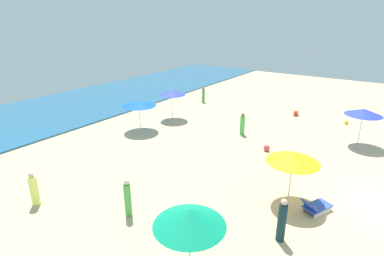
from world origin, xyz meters
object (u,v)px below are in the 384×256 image
Objects in this scene: beachgoer_1 at (203,95)px; cooler_box_2 at (296,113)px; umbrella_4 at (139,103)px; beachgoer_0 at (34,190)px; umbrella_2 at (293,158)px; beach_ball_1 at (346,122)px; umbrella_0 at (189,218)px; beachgoer_2 at (282,221)px; lounge_chair_2_0 at (316,207)px; beach_ball_0 at (267,148)px; umbrella_3 at (172,92)px; beachgoer_3 at (128,198)px; beachgoer_4 at (242,125)px; umbrella_5 at (364,112)px.

beachgoer_1 is 8.61m from cooler_box_2.
beachgoer_0 is (-9.29, -2.80, -1.28)m from umbrella_4.
umbrella_2 reaches higher than beach_ball_1.
umbrella_0 is 5.58× the size of cooler_box_2.
beachgoer_2 is (-14.41, -12.63, 0.12)m from beachgoer_1.
cooler_box_2 is (0.91, -8.55, -0.53)m from beachgoer_1.
lounge_chair_2_0 is at bearing -102.90° from umbrella_4.
umbrella_0 is 6.86m from lounge_chair_2_0.
beach_ball_0 is (1.73, -8.85, -1.80)m from umbrella_4.
beachgoer_3 is at bearing -149.67° from umbrella_3.
umbrella_0 is at bearing 69.46° from beachgoer_1.
umbrella_0 is at bearing 95.78° from lounge_chair_2_0.
cooler_box_2 is at bearing 81.16° from beachgoer_0.
beach_ball_0 is (-1.64, -2.45, -0.54)m from beachgoer_4.
cooler_box_2 is at bearing 4.94° from beach_ball_0.
beachgoer_3 is at bearing 133.77° from umbrella_2.
lounge_chair_2_0 is 0.62× the size of umbrella_4.
umbrella_5 is at bearing 41.04° from cooler_box_2.
lounge_chair_2_0 is 6.15m from beach_ball_0.
beachgoer_0 is 4.23m from beachgoer_3.
umbrella_0 is at bearing -3.64° from cooler_box_2.
beachgoer_3 is at bearing 154.04° from umbrella_5.
beachgoer_3 is at bearing 61.19° from lounge_chair_2_0.
cooler_box_2 reaches higher than beach_ball_1.
beachgoer_4 is at bearing 139.62° from beach_ball_1.
cooler_box_2 is (3.90, 5.09, -2.00)m from umbrella_5.
beachgoer_4 is (-5.60, -6.81, 0.02)m from beachgoer_1.
beachgoer_0 reaches higher than lounge_chair_2_0.
umbrella_3 reaches higher than umbrella_2.
cooler_box_2 is at bearing 15.49° from umbrella_2.
umbrella_5 reaches higher than beachgoer_2.
beachgoer_2 is at bearing -126.33° from umbrella_3.
lounge_chair_2_0 is 17.82m from beachgoer_1.
beach_ball_0 is at bearing 159.14° from beach_ball_1.
umbrella_3 is at bearing 18.49° from beachgoer_3.
cooler_box_2 is at bearing -39.51° from umbrella_4.
umbrella_2 is 2.20m from lounge_chair_2_0.
beach_ball_0 is at bearing 67.98° from beachgoer_0.
beachgoer_3 is at bearing 69.92° from umbrella_0.
umbrella_0 reaches higher than beach_ball_0.
umbrella_0 is 1.64× the size of beachgoer_2.
umbrella_2 is 13.26m from cooler_box_2.
umbrella_5 is at bearing -37.80° from beachgoer_3.
umbrella_2 reaches higher than beachgoer_0.
beachgoer_3 is (-4.61, 6.19, 0.55)m from lounge_chair_2_0.
umbrella_2 is at bearing -103.36° from umbrella_4.
umbrella_2 is 0.95× the size of umbrella_4.
lounge_chair_2_0 is 0.90× the size of beachgoer_3.
cooler_box_2 is at bearing 7.89° from umbrella_0.
beachgoer_1 is (2.99, 13.64, -1.47)m from umbrella_5.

